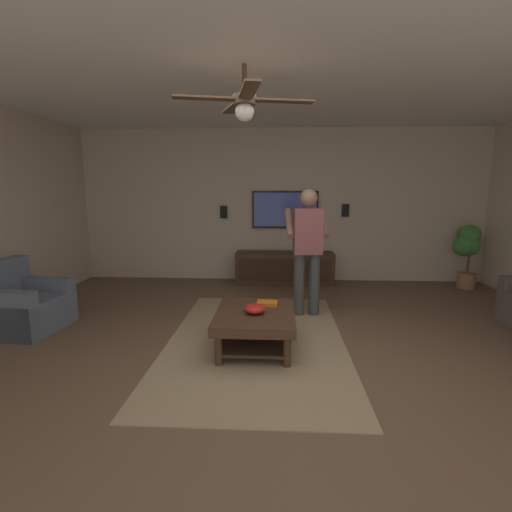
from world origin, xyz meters
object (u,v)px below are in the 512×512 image
Objects in this scene: media_console at (285,268)px; ceiling_fan at (244,103)px; potted_plant_tall at (467,247)px; book at (267,303)px; vase_round at (305,247)px; tv at (285,210)px; armchair at (22,307)px; wall_speaker_left at (345,210)px; coffee_table at (255,321)px; wall_speaker_right at (224,212)px; person_standing at (307,245)px; bowl at (255,309)px; remote_white at (251,307)px.

media_console is 1.42× the size of ceiling_fan.
potted_plant_tall is 4.12m from book.
vase_round is at bearing 83.86° from media_console.
tv is 0.97× the size of ceiling_fan.
armchair is 0.85× the size of potted_plant_tall.
potted_plant_tall is 4.93m from ceiling_fan.
wall_speaker_left is 3.91m from ceiling_fan.
tv reaches higher than potted_plant_tall.
wall_speaker_left is (3.08, -1.42, 0.97)m from coffee_table.
wall_speaker_right reaches higher than coffee_table.
person_standing is 7.45× the size of wall_speaker_left.
tv is 5.28× the size of vase_round.
wall_speaker_left reaches higher than potted_plant_tall.
person_standing is at bearing 119.91° from potted_plant_tall.
armchair is 4.23m from tv.
wall_speaker_right is at bearing 90.00° from wall_speaker_left.
media_console is at bearing 44.62° from armchair.
tv reaches higher than armchair.
coffee_table is at bearing -6.64° from tv.
person_standing is 1.14m from book.
coffee_table is 3.53m from wall_speaker_left.
vase_round is 0.98m from wall_speaker_left.
vase_round reaches higher than bowl.
tv is at bearing -92.32° from book.
ceiling_fan is (-3.43, 0.43, 1.07)m from tv.
vase_round is 0.18× the size of ceiling_fan.
wall_speaker_left reaches higher than vase_round.
ceiling_fan is at bearing 74.77° from book.
person_standing is at bearing 157.50° from wall_speaker_left.
potted_plant_tall is at bearing -100.24° from wall_speaker_left.
armchair is at bearing -52.17° from media_console.
coffee_table is at bearing -121.21° from remote_white.
media_console is (2.82, -0.36, -0.02)m from coffee_table.
remote_white is 3.43m from wall_speaker_left.
person_standing is (-1.71, -0.25, 0.66)m from media_console.
wall_speaker_right reaches higher than bowl.
potted_plant_tall reaches higher than armchair.
person_standing is 2.15m from wall_speaker_left.
person_standing is 7.45× the size of vase_round.
coffee_table is 4.55× the size of book.
bowl is at bearing 166.03° from vase_round.
potted_plant_tall is at bearing -51.30° from coffee_table.
tv is 5.28× the size of wall_speaker_left.
media_console is 2.76m from remote_white.
book is (0.29, -0.11, -0.03)m from bowl.
person_standing is 1.41m from bowl.
ceiling_fan is (-3.44, -0.67, 1.12)m from wall_speaker_right.
book is (-2.59, 0.24, 0.14)m from media_console.
armchair is at bearing 142.90° from wall_speaker_right.
coffee_table is at bearing -11.56° from ceiling_fan.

